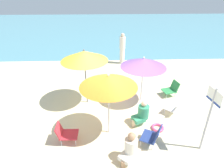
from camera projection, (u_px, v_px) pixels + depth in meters
The scene contains 14 objects.
ground_plane at pixel (110, 117), 6.97m from camera, with size 40.00×40.00×0.00m, color beige.
sea_water at pixel (106, 29), 18.68m from camera, with size 40.00×16.00×0.01m, color #5693A3.
umbrella_purple at pixel (144, 63), 7.17m from camera, with size 1.67×1.67×1.82m.
umbrella_orange at pixel (108, 81), 5.44m from camera, with size 1.63×1.63×2.04m.
umbrella_yellow at pixel (84, 56), 6.90m from camera, with size 1.66×1.66×2.14m.
beach_chair_a at pixel (171, 89), 8.12m from camera, with size 0.69×0.59×0.60m.
beach_chair_b at pixel (65, 133), 5.80m from camera, with size 0.60×0.46×0.60m.
beach_chair_c at pixel (174, 107), 6.98m from camera, with size 0.66×0.66×0.55m.
beach_chair_d at pixel (153, 135), 5.68m from camera, with size 0.70×0.71×0.64m.
person_a at pixel (130, 148), 5.16m from camera, with size 0.53×0.55×0.88m.
person_b at pixel (142, 113), 6.47m from camera, with size 0.58×0.49×0.87m.
person_c at pixel (122, 49), 10.87m from camera, with size 0.32×0.32×1.70m.
warning_sign at pixel (210, 111), 5.09m from camera, with size 0.11×0.53×1.97m.
swim_ring at pixel (158, 128), 6.42m from camera, with size 0.41×0.41×0.08m, color #E54C7F.
Camera 1 is at (-0.12, -5.58, 4.33)m, focal length 32.05 mm.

